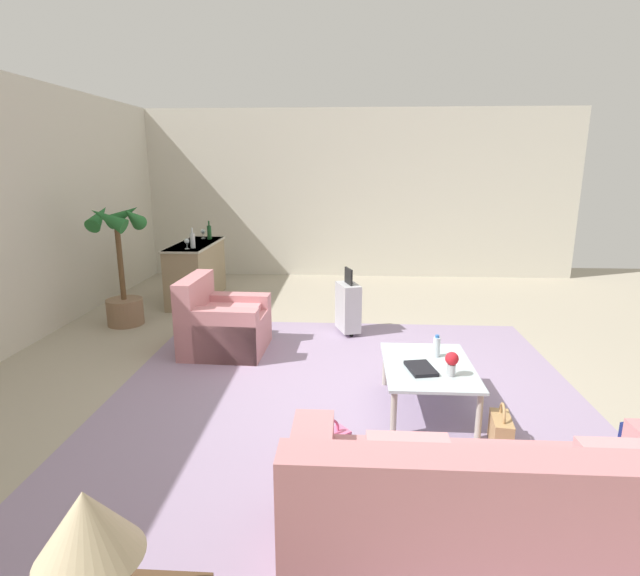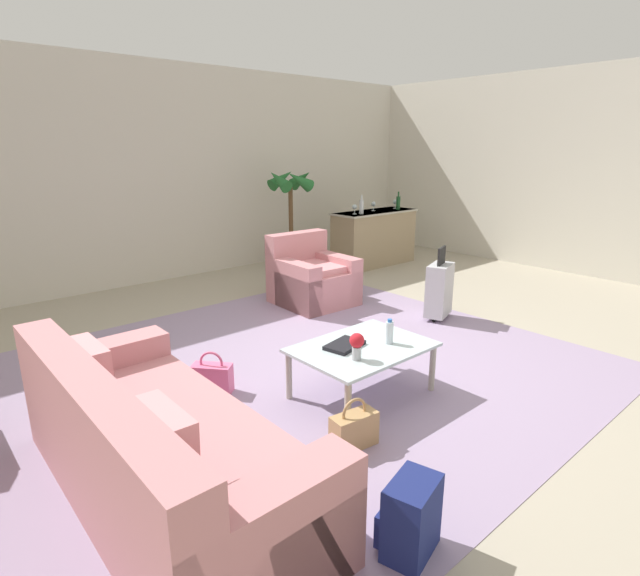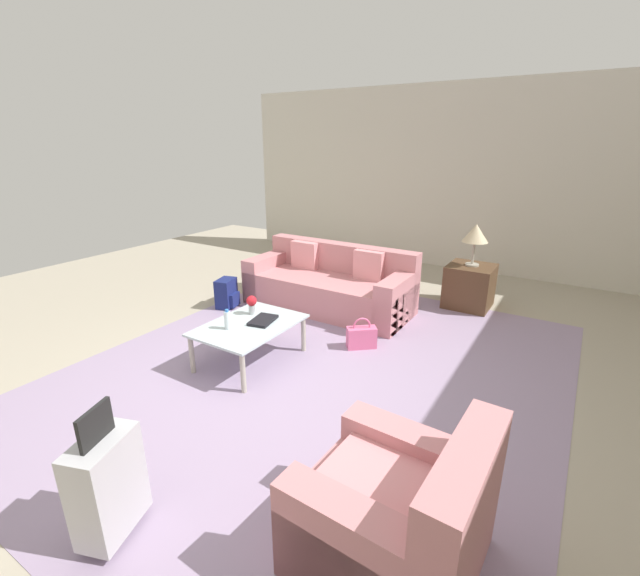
% 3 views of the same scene
% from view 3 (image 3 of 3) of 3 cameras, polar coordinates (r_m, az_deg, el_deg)
% --- Properties ---
extents(ground_plane, '(12.00, 12.00, 0.00)m').
position_cam_3_polar(ground_plane, '(4.03, -7.42, -13.76)').
color(ground_plane, '#A89E89').
extents(wall_left, '(0.12, 8.00, 3.10)m').
position_cam_3_polar(wall_left, '(7.97, 16.42, 13.80)').
color(wall_left, beige).
rests_on(wall_left, ground).
extents(area_rug, '(5.20, 4.40, 0.01)m').
position_cam_3_polar(area_rug, '(4.34, -0.22, -10.95)').
color(area_rug, '#9984A3').
rests_on(area_rug, ground).
extents(couch, '(0.93, 2.24, 0.84)m').
position_cam_3_polar(couch, '(5.84, 1.51, 0.29)').
color(couch, '#C67F84').
rests_on(couch, ground).
extents(armchair, '(0.89, 0.93, 0.87)m').
position_cam_3_polar(armchair, '(2.57, 10.89, -28.22)').
color(armchair, '#C67F84').
rests_on(armchair, ground).
extents(coffee_table, '(1.06, 0.76, 0.42)m').
position_cam_3_polar(coffee_table, '(4.41, -9.38, -5.32)').
color(coffee_table, silver).
rests_on(coffee_table, ground).
extents(water_bottle, '(0.06, 0.06, 0.20)m').
position_cam_3_polar(water_bottle, '(4.28, -12.25, -4.18)').
color(water_bottle, silver).
rests_on(water_bottle, coffee_table).
extents(coffee_table_book, '(0.35, 0.26, 0.03)m').
position_cam_3_polar(coffee_table_book, '(4.42, -7.62, -4.28)').
color(coffee_table_book, black).
rests_on(coffee_table_book, coffee_table).
extents(flower_vase, '(0.11, 0.11, 0.21)m').
position_cam_3_polar(flower_vase, '(4.59, -9.10, -2.00)').
color(flower_vase, '#B2B7BC').
rests_on(flower_vase, coffee_table).
extents(side_table, '(0.59, 0.59, 0.58)m').
position_cam_3_polar(side_table, '(6.19, 19.29, 0.24)').
color(side_table, '#513823').
rests_on(side_table, ground).
extents(table_lamp, '(0.34, 0.34, 0.56)m').
position_cam_3_polar(table_lamp, '(6.01, 20.03, 6.76)').
color(table_lamp, '#ADA899').
rests_on(table_lamp, side_table).
extents(suitcase_silver, '(0.45, 0.34, 0.85)m').
position_cam_3_polar(suitcase_silver, '(2.88, -26.50, -22.36)').
color(suitcase_silver, '#B7B7BC').
rests_on(suitcase_silver, ground).
extents(handbag_pink, '(0.31, 0.33, 0.36)m').
position_cam_3_polar(handbag_pink, '(4.75, 5.55, -6.51)').
color(handbag_pink, pink).
rests_on(handbag_pink, ground).
extents(handbag_tan, '(0.34, 0.18, 0.36)m').
position_cam_3_polar(handbag_tan, '(5.19, -9.10, -4.42)').
color(handbag_tan, tan).
rests_on(handbag_tan, ground).
extents(backpack_navy, '(0.34, 0.31, 0.40)m').
position_cam_3_polar(backpack_navy, '(5.98, -12.30, -0.76)').
color(backpack_navy, navy).
rests_on(backpack_navy, ground).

